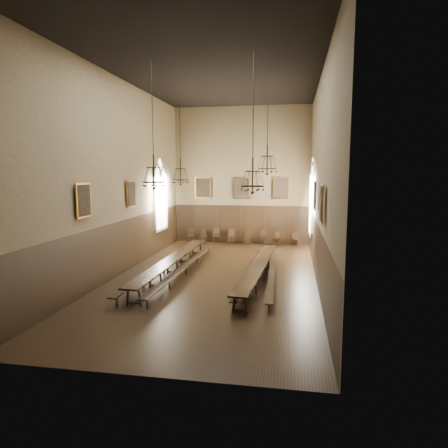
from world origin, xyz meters
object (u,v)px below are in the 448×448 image
(bench_right_outer, at_px, (272,274))
(chair_2, at_px, (217,239))
(table_left, at_px, (173,266))
(chandelier_back_left, at_px, (181,174))
(chandelier_back_right, at_px, (267,163))
(chair_0, at_px, (191,238))
(chandelier_front_left, at_px, (154,175))
(chair_3, at_px, (231,239))
(chair_5, at_px, (263,240))
(bench_right_inner, at_px, (250,273))
(chair_6, at_px, (277,241))
(bench_left_inner, at_px, (186,268))
(chair_1, at_px, (203,239))
(chair_4, at_px, (248,240))
(table_right, at_px, (258,272))
(chair_7, at_px, (296,242))
(bench_left_outer, at_px, (164,267))
(chandelier_front_right, at_px, (253,177))

(bench_right_outer, xyz_separation_m, chair_2, (-4.16, 8.56, 0.04))
(table_left, distance_m, chandelier_back_left, 4.81)
(table_left, xyz_separation_m, chandelier_back_right, (4.19, 2.15, 4.79))
(chair_0, xyz_separation_m, chandelier_front_left, (1.31, -10.69, 4.37))
(chair_3, distance_m, chair_5, 2.11)
(chair_0, bearing_deg, bench_right_inner, -73.18)
(chair_6, bearing_deg, chair_5, -157.40)
(bench_left_inner, height_order, chandelier_back_right, chandelier_back_right)
(bench_left_inner, xyz_separation_m, chair_3, (0.85, 8.35, -0.01))
(chair_3, bearing_deg, chandelier_back_left, -117.58)
(table_left, height_order, chair_2, chair_2)
(bench_right_outer, bearing_deg, chair_1, 120.95)
(chair_6, distance_m, chandelier_front_left, 12.45)
(bench_right_outer, relative_size, chandelier_front_left, 1.91)
(chair_4, distance_m, chandelier_back_right, 8.09)
(chair_4, distance_m, chair_5, 1.00)
(table_right, distance_m, chair_2, 9.55)
(chair_7, bearing_deg, chandelier_back_right, -123.19)
(chair_7, height_order, chandelier_front_left, chandelier_front_left)
(bench_left_outer, relative_size, bench_right_outer, 1.14)
(bench_right_outer, xyz_separation_m, chair_0, (-5.93, 8.49, 0.03))
(table_right, bearing_deg, chandelier_front_left, -154.61)
(chair_1, xyz_separation_m, chair_4, (3.05, -0.06, -0.01))
(bench_right_outer, height_order, chandelier_back_right, chandelier_back_right)
(bench_right_inner, distance_m, chandelier_back_left, 6.26)
(chair_0, distance_m, chair_2, 1.78)
(bench_right_inner, distance_m, chair_5, 8.53)
(chair_6, xyz_separation_m, chandelier_back_right, (-0.28, -6.32, 4.91))
(bench_left_outer, relative_size, chair_2, 10.36)
(bench_left_outer, height_order, chair_5, chair_5)
(bench_right_outer, distance_m, chandelier_back_left, 6.90)
(bench_right_inner, distance_m, bench_right_outer, 1.00)
(chair_4, xyz_separation_m, chandelier_back_right, (1.63, -6.22, 4.91))
(chair_0, xyz_separation_m, chair_6, (5.78, 0.07, -0.02))
(bench_right_inner, xyz_separation_m, chair_2, (-3.16, 8.60, 0.04))
(chair_1, bearing_deg, chandelier_front_right, -58.77)
(bench_left_inner, relative_size, chandelier_front_left, 2.18)
(chair_2, bearing_deg, chair_0, 163.11)
(chair_6, bearing_deg, chair_1, -160.92)
(bench_left_inner, distance_m, chair_0, 8.50)
(bench_right_outer, bearing_deg, chandelier_back_right, 100.94)
(chair_0, bearing_deg, bench_left_inner, -90.19)
(bench_left_inner, bearing_deg, chandelier_front_left, -104.17)
(bench_right_inner, xyz_separation_m, chair_4, (-1.06, 8.49, 0.01))
(chair_7, bearing_deg, chair_1, 159.70)
(bench_right_outer, height_order, chair_7, chair_7)
(bench_right_inner, xyz_separation_m, chair_1, (-4.10, 8.55, 0.02))
(bench_left_inner, distance_m, chandelier_back_left, 4.90)
(bench_left_inner, xyz_separation_m, chair_6, (3.86, 8.35, -0.03))
(bench_right_inner, height_order, chair_7, chair_7)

